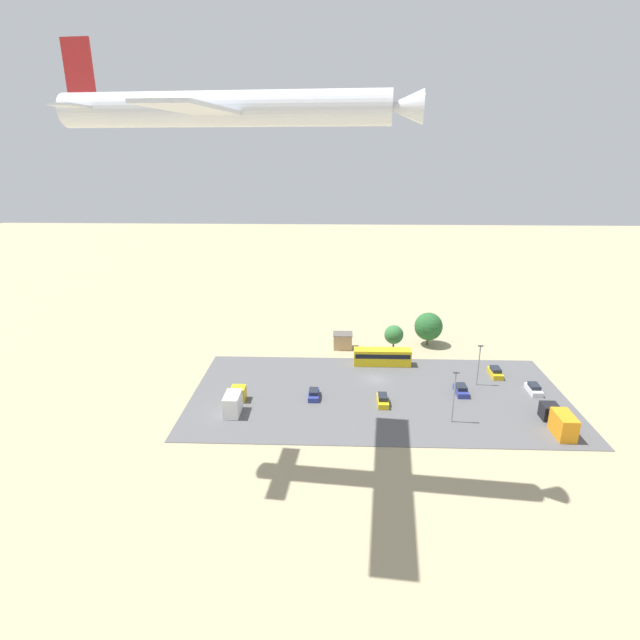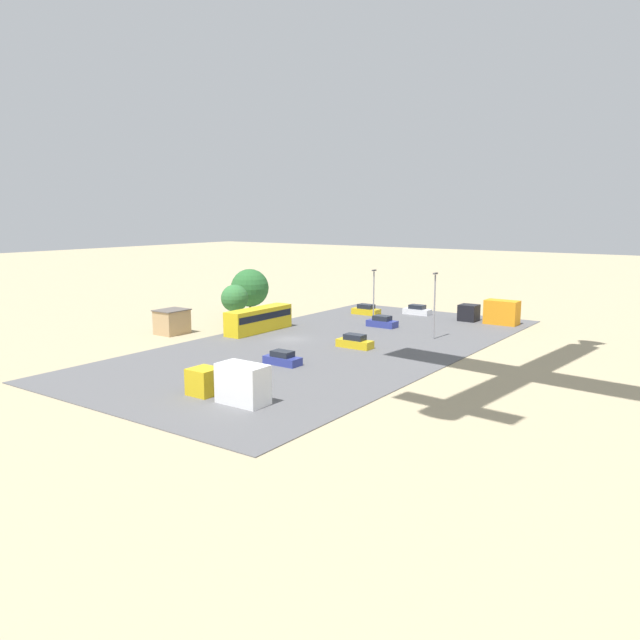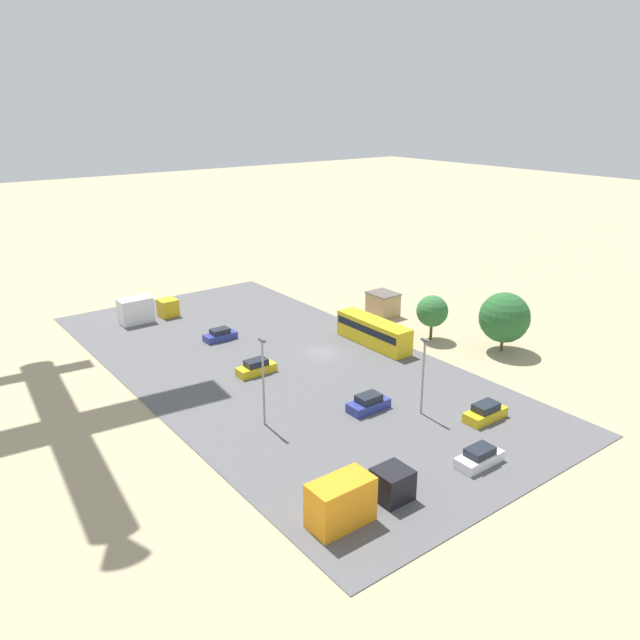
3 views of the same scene
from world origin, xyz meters
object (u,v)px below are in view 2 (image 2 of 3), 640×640
parked_truck_1 (231,383)px  parked_car_2 (366,310)px  shed_building (172,322)px  bus (259,319)px  parked_car_4 (355,342)px  parked_car_1 (417,310)px  parked_car_3 (282,359)px  parked_car_0 (382,322)px  parked_truck_0 (492,312)px

parked_truck_1 → parked_car_2: bearing=17.4°
shed_building → parked_car_2: 30.98m
bus → parked_truck_1: bearing=-53.4°
parked_car_4 → parked_car_1: bearing=-169.2°
parked_car_2 → parked_car_1: bearing=-54.6°
shed_building → parked_car_1: (-32.81, 19.41, -0.92)m
shed_building → parked_car_3: (5.05, 22.70, -0.95)m
parked_car_2 → parked_car_4: (21.77, 11.59, -0.00)m
parked_car_1 → parked_car_3: 38.00m
parked_car_0 → parked_car_1: 12.69m
parked_car_4 → parked_truck_0: size_ratio=0.51×
shed_building → parked_car_1: size_ratio=0.95×
shed_building → bus: size_ratio=0.37×
shed_building → parked_truck_0: bearing=135.1°
parked_truck_0 → parked_car_3: bearing=166.1°
parked_car_3 → parked_truck_0: parked_truck_0 is taller
bus → parked_truck_1: 31.40m
shed_building → parked_truck_1: 32.43m
parked_car_1 → parked_car_3: bearing=-175.0°
bus → parked_car_3: 19.04m
parked_truck_1 → parked_truck_0: bearing=-5.3°
parked_car_1 → parked_truck_0: size_ratio=0.50×
shed_building → parked_car_0: bearing=134.8°
parked_car_0 → parked_car_4: bearing=-163.2°
parked_car_0 → parked_truck_1: 38.38m
parked_car_3 → shed_building: bearing=77.4°
parked_car_0 → parked_car_4: size_ratio=0.96×
shed_building → parked_car_1: 38.13m
parked_car_2 → parked_truck_1: parked_truck_1 is taller
parked_truck_1 → parked_car_3: bearing=20.0°
parked_car_1 → parked_car_3: size_ratio=1.06×
bus → parked_truck_0: 33.64m
parked_truck_0 → parked_truck_1: bearing=174.7°
bus → parked_car_3: (12.66, 14.17, -1.11)m
parked_car_3 → parked_truck_0: bearing=-13.9°
parked_truck_0 → parked_car_2: bearing=101.1°
parked_car_3 → parked_truck_1: parked_truck_1 is taller
bus → parked_truck_0: size_ratio=1.28×
parked_car_0 → parked_truck_1: bearing=-169.6°
bus → parked_car_4: bus is taller
parked_car_1 → parked_car_4: (26.42, 5.05, 0.04)m
shed_building → parked_car_4: shed_building is taller
shed_building → parked_car_4: size_ratio=0.93×
parked_car_2 → parked_car_3: parked_car_2 is taller
parked_car_0 → parked_car_1: size_ratio=0.98×
shed_building → parked_car_3: size_ratio=1.01×
parked_car_3 → parked_truck_1: size_ratio=0.51×
parked_car_1 → shed_building: bearing=149.4°
parked_car_0 → parked_car_3: size_ratio=1.04×
shed_building → parked_car_2: (-28.16, 12.88, -0.88)m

